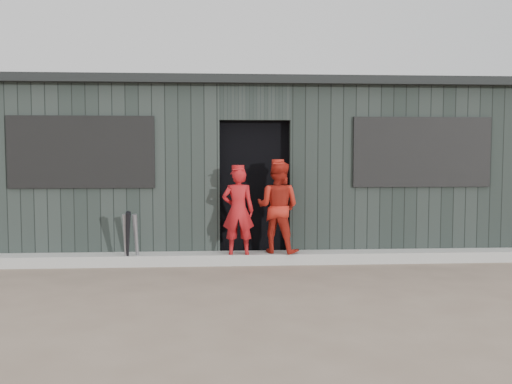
{
  "coord_description": "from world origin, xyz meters",
  "views": [
    {
      "loc": [
        -0.51,
        -6.02,
        1.55
      ],
      "look_at": [
        0.0,
        1.8,
        1.0
      ],
      "focal_mm": 40.0,
      "sensor_mm": 36.0,
      "label": 1
    }
  ],
  "objects": [
    {
      "name": "curb",
      "position": [
        0.0,
        1.82,
        0.07
      ],
      "size": [
        8.0,
        0.36,
        0.15
      ],
      "primitive_type": "cube",
      "color": "#A6A6A1",
      "rests_on": "ground"
    },
    {
      "name": "bat_left",
      "position": [
        -1.76,
        1.64,
        0.37
      ],
      "size": [
        0.08,
        0.2,
        0.73
      ],
      "primitive_type": "cone",
      "rotation": [
        0.17,
        0.0,
        0.07
      ],
      "color": "#95959D",
      "rests_on": "ground"
    },
    {
      "name": "bat_right",
      "position": [
        -1.73,
        1.59,
        0.39
      ],
      "size": [
        0.15,
        0.36,
        0.78
      ],
      "primitive_type": "cone",
      "rotation": [
        0.37,
        0.0,
        0.24
      ],
      "color": "black",
      "rests_on": "ground"
    },
    {
      "name": "player_red_right",
      "position": [
        0.3,
        1.83,
        0.79
      ],
      "size": [
        0.76,
        0.7,
        1.27
      ],
      "primitive_type": "imported",
      "rotation": [
        0.0,
        0.0,
        2.71
      ],
      "color": "#B12115",
      "rests_on": "curb"
    },
    {
      "name": "bat_mid",
      "position": [
        -1.63,
        1.7,
        0.36
      ],
      "size": [
        0.11,
        0.19,
        0.72
      ],
      "primitive_type": "cone",
      "rotation": [
        0.16,
        0.0,
        -0.22
      ],
      "color": "gray",
      "rests_on": "ground"
    },
    {
      "name": "dugout",
      "position": [
        -0.0,
        3.5,
        1.29
      ],
      "size": [
        8.3,
        3.3,
        2.62
      ],
      "color": "black",
      "rests_on": "ground"
    },
    {
      "name": "player_red_left",
      "position": [
        -0.25,
        1.71,
        0.75
      ],
      "size": [
        0.45,
        0.31,
        1.2
      ],
      "primitive_type": "imported",
      "rotation": [
        0.0,
        0.0,
        3.09
      ],
      "color": "#AE1519",
      "rests_on": "curb"
    },
    {
      "name": "player_grey_back",
      "position": [
        0.67,
        2.38,
        0.65
      ],
      "size": [
        0.73,
        0.6,
        1.29
      ],
      "primitive_type": "imported",
      "rotation": [
        0.0,
        0.0,
        2.8
      ],
      "color": "#B2B2B2",
      "rests_on": "ground"
    },
    {
      "name": "ground",
      "position": [
        0.0,
        0.0,
        0.0
      ],
      "size": [
        80.0,
        80.0,
        0.0
      ],
      "primitive_type": "plane",
      "color": "#6E5B4C",
      "rests_on": "ground"
    }
  ]
}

